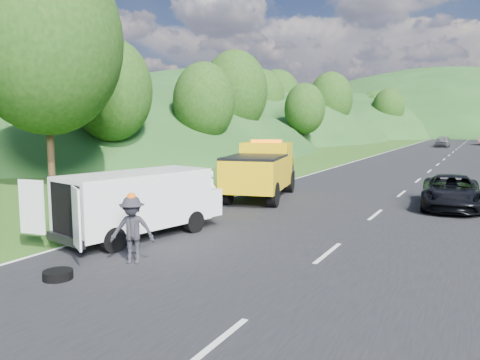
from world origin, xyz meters
The scene contains 13 objects.
ground centered at (0.00, 0.00, 0.00)m, with size 320.00×320.00×0.00m, color #38661E.
road_surface centered at (3.00, 40.00, 0.01)m, with size 14.00×200.00×0.02m, color black.
tree_line_left centered at (-19.00, 60.00, 0.00)m, with size 14.00×140.00×14.00m, color #2F5619, non-canonical shape.
tow_truck centered at (-2.66, 5.59, 1.33)m, with size 3.66×6.67×2.72m.
white_van centered at (-2.72, -2.94, 1.16)m, with size 3.67×6.17×2.05m.
woman centered at (-2.82, 1.38, 0.00)m, with size 0.61×0.45×1.68m, color white.
child centered at (-2.98, -0.46, 0.00)m, with size 0.47×0.37×0.97m, color tan.
worker centered at (-1.11, -5.19, 0.00)m, with size 1.11×0.64×1.71m, color #222227.
suitcase centered at (-5.24, 1.38, 0.32)m, with size 0.39×0.22×0.63m, color #524E3E.
spare_tire centered at (-1.79, -6.97, 0.00)m, with size 0.67×0.67×0.20m, color black.
passing_suv centered at (5.45, 6.89, 0.00)m, with size 2.27×4.92×1.37m, color black.
dist_car_a centered at (0.87, 57.86, 0.00)m, with size 1.85×4.59×1.56m, color #434348.
dist_car_c centered at (2.04, 95.31, 0.00)m, with size 2.01×4.95×1.44m, color #9A574D.
Camera 1 is at (6.73, -14.09, 3.60)m, focal length 35.00 mm.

